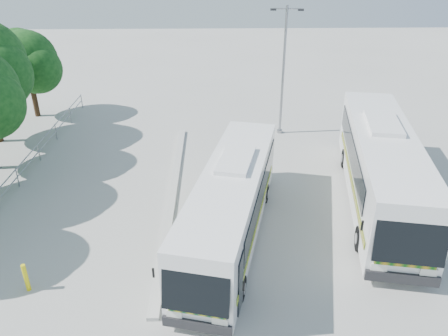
{
  "coord_description": "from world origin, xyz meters",
  "views": [
    {
      "loc": [
        -0.29,
        -16.25,
        10.69
      ],
      "look_at": [
        0.17,
        1.29,
        1.77
      ],
      "focal_mm": 35.0,
      "sensor_mm": 36.0,
      "label": 1
    }
  ],
  "objects_px": {
    "tree_far_e": "(28,61)",
    "lamppost": "(284,66)",
    "coach_main": "(231,202)",
    "coach_adjacent": "(381,166)",
    "bollard": "(26,278)"
  },
  "relations": [
    {
      "from": "tree_far_e",
      "to": "lamppost",
      "type": "height_order",
      "value": "lamppost"
    },
    {
      "from": "coach_main",
      "to": "coach_adjacent",
      "type": "distance_m",
      "value": 7.35
    },
    {
      "from": "coach_adjacent",
      "to": "lamppost",
      "type": "relative_size",
      "value": 1.62
    },
    {
      "from": "coach_main",
      "to": "coach_adjacent",
      "type": "height_order",
      "value": "coach_adjacent"
    },
    {
      "from": "tree_far_e",
      "to": "lamppost",
      "type": "distance_m",
      "value": 16.99
    },
    {
      "from": "coach_main",
      "to": "bollard",
      "type": "height_order",
      "value": "coach_main"
    },
    {
      "from": "coach_main",
      "to": "lamppost",
      "type": "relative_size",
      "value": 1.42
    },
    {
      "from": "lamppost",
      "to": "bollard",
      "type": "distance_m",
      "value": 18.17
    },
    {
      "from": "lamppost",
      "to": "coach_main",
      "type": "bearing_deg",
      "value": -100.83
    },
    {
      "from": "coach_adjacent",
      "to": "bollard",
      "type": "relative_size",
      "value": 11.52
    },
    {
      "from": "coach_adjacent",
      "to": "lamppost",
      "type": "height_order",
      "value": "lamppost"
    },
    {
      "from": "coach_main",
      "to": "bollard",
      "type": "xyz_separation_m",
      "value": [
        -7.18,
        -2.95,
        -1.1
      ]
    },
    {
      "from": "coach_main",
      "to": "bollard",
      "type": "relative_size",
      "value": 10.12
    },
    {
      "from": "coach_main",
      "to": "coach_adjacent",
      "type": "relative_size",
      "value": 0.88
    },
    {
      "from": "tree_far_e",
      "to": "bollard",
      "type": "distance_m",
      "value": 18.97
    }
  ]
}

